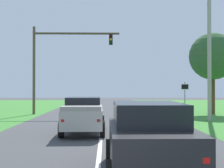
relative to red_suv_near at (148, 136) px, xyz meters
The scene contains 7 objects.
ground_plane 8.78m from the red_suv_near, 99.08° to the left, with size 120.00×120.00×0.00m, color #424244.
red_suv_near is the anchor object (origin of this frame).
pickup_truck_lead 8.14m from the red_suv_near, 106.35° to the left, with size 2.22×5.16×1.86m.
traffic_light 21.01m from the red_suv_near, 105.61° to the left, with size 7.73×0.40×7.81m.
keep_moving_sign 16.23m from the red_suv_near, 72.54° to the left, with size 0.60×0.09×2.78m.
oak_tree_right 21.89m from the red_suv_near, 66.80° to the left, with size 4.21×4.21×7.29m.
utility_pole_right 15.77m from the red_suv_near, 65.87° to the left, with size 0.28×0.28×9.36m, color #9E998E.
Camera 1 is at (0.22, -4.60, 2.32)m, focal length 51.21 mm.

